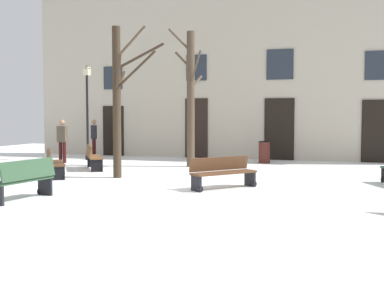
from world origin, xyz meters
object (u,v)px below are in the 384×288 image
Objects in this scene: person_strolling at (62,139)px; person_near_bench at (94,136)px; streetlamp at (87,103)px; bench_near_lamp at (93,157)px; litter_bin at (264,152)px; tree_center at (119,97)px; bench_back_to_back_left at (24,180)px; bench_near_center_tree at (223,172)px; tree_near_facade at (191,97)px; bench_facing_shops at (54,163)px.

person_near_bench is at bearing -88.65° from person_strolling.
streetlamp reaches higher than bench_near_lamp.
litter_bin is 0.51× the size of person_near_bench.
bench_back_to_back_left is (-0.35, -4.18, -2.02)m from tree_center.
person_strolling reaches higher than bench_near_center_tree.
bench_back_to_back_left reaches higher than bench_near_lamp.
tree_near_facade reaches higher than person_near_bench.
streetlamp reaches higher than bench_back_to_back_left.
tree_center is 4.28m from bench_near_center_tree.
person_strolling is (-4.25, 3.55, -1.51)m from tree_center.
person_strolling reaches higher than bench_near_lamp.
person_near_bench is at bearing -149.53° from bench_back_to_back_left.
tree_center is at bearing -165.49° from person_near_bench.
tree_near_facade reaches higher than tree_center.
streetlamp is 4.31m from bench_near_lamp.
bench_back_to_back_left is at bearing -68.84° from streetlamp.
streetlamp is 2.48× the size of bench_back_to_back_left.
streetlamp is 9.89m from bench_near_center_tree.
litter_bin is at bearing 6.10° from streetlamp.
bench_back_to_back_left is (1.72, -3.80, 0.03)m from bench_facing_shops.
tree_center is at bearing -122.13° from litter_bin.
tree_center is at bearing 138.30° from person_strolling.
person_near_bench is at bearing 108.93° from streetlamp.
bench_near_lamp is at bearing 136.58° from tree_center.
bench_near_center_tree is 0.99× the size of person_near_bench.
litter_bin is at bearing -114.51° from person_near_bench.
person_near_bench is at bearing -5.24° from bench_near_lamp.
tree_near_facade reaches higher than streetlamp.
streetlamp is at bearing 165.62° from tree_near_facade.
tree_center is 3.30m from bench_near_lamp.
bench_back_to_back_left is at bearing -100.98° from tree_near_facade.
bench_near_center_tree is at bearing -153.54° from person_near_bench.
bench_near_lamp is 1.04× the size of bench_back_to_back_left.
bench_facing_shops is (-3.25, -4.07, -2.19)m from tree_near_facade.
person_strolling is (-2.17, 3.92, 0.54)m from bench_facing_shops.
litter_bin is 0.52× the size of bench_near_center_tree.
tree_center is at bearing -107.62° from tree_near_facade.
person_near_bench is (-5.58, 2.78, -1.66)m from tree_near_facade.
person_near_bench is 0.99× the size of person_strolling.
bench_near_lamp is at bearing 141.40° from person_strolling.
person_near_bench reaches higher than litter_bin.
person_near_bench is at bearing 124.28° from tree_center.
bench_near_center_tree is 9.14m from person_strolling.
bench_back_to_back_left is 8.67m from person_strolling.
tree_near_facade reaches higher than litter_bin.
person_near_bench is (-8.05, 0.67, 0.52)m from litter_bin.
tree_center is at bearing 113.32° from bench_near_center_tree.
tree_center reaches higher than person_strolling.
bench_facing_shops is (-2.07, -0.37, -2.05)m from tree_center.
litter_bin is 6.97m from bench_near_center_tree.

